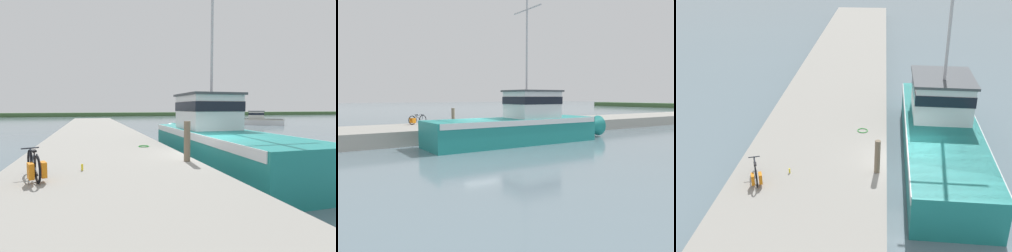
{
  "view_description": "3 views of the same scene",
  "coord_description": "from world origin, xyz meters",
  "views": [
    {
      "loc": [
        -4.67,
        -9.44,
        2.8
      ],
      "look_at": [
        -1.25,
        1.93,
        1.98
      ],
      "focal_mm": 28.0,
      "sensor_mm": 36.0,
      "label": 1
    },
    {
      "loc": [
        19.27,
        -10.32,
        3.12
      ],
      "look_at": [
        0.19,
        2.21,
        1.08
      ],
      "focal_mm": 35.0,
      "sensor_mm": 36.0,
      "label": 2
    },
    {
      "loc": [
        -1.46,
        -15.58,
        9.59
      ],
      "look_at": [
        -3.19,
        3.56,
        0.8
      ],
      "focal_mm": 45.0,
      "sensor_mm": 36.0,
      "label": 3
    }
  ],
  "objects": [
    {
      "name": "dock_pier",
      "position": [
        -4.12,
        0.0,
        0.48
      ],
      "size": [
        6.1,
        80.0,
        0.96
      ],
      "primitive_type": "cube",
      "color": "gray",
      "rests_on": "ground_plane"
    },
    {
      "name": "mooring_post",
      "position": [
        -1.46,
        -1.06,
        1.66
      ],
      "size": [
        0.23,
        0.23,
        1.39
      ],
      "primitive_type": "cylinder",
      "color": "#756651",
      "rests_on": "dock_pier"
    },
    {
      "name": "bicycle_touring",
      "position": [
        -6.03,
        -2.17,
        1.32
      ],
      "size": [
        0.76,
        1.64,
        0.77
      ],
      "rotation": [
        0.0,
        0.0,
        0.34
      ],
      "color": "black",
      "rests_on": "dock_pier"
    },
    {
      "name": "water_bottle_by_bike",
      "position": [
        -4.9,
        -1.43,
        1.06
      ],
      "size": [
        0.06,
        0.06,
        0.19
      ],
      "primitive_type": "cylinder",
      "color": "yellow",
      "rests_on": "dock_pier"
    },
    {
      "name": "fishing_boat_main",
      "position": [
        1.44,
        2.68,
        1.29
      ],
      "size": [
        3.49,
        14.07,
        10.65
      ],
      "rotation": [
        0.0,
        0.0,
        -0.01
      ],
      "color": "teal",
      "rests_on": "ground_plane"
    },
    {
      "name": "ground_plane",
      "position": [
        0.0,
        0.0,
        0.0
      ],
      "size": [
        320.0,
        320.0,
        0.0
      ],
      "primitive_type": "plane",
      "color": "slate"
    },
    {
      "name": "hose_coil",
      "position": [
        -2.22,
        2.73,
        0.98
      ],
      "size": [
        0.51,
        0.51,
        0.04
      ],
      "primitive_type": "torus",
      "color": "green",
      "rests_on": "dock_pier"
    }
  ]
}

